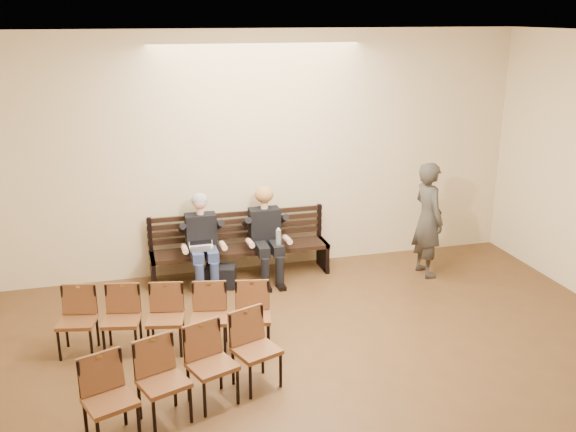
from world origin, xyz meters
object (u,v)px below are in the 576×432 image
at_px(seated_woman, 266,236).
at_px(bag, 221,276).
at_px(water_bottle, 279,245).
at_px(passerby, 429,211).
at_px(seated_man, 202,242).
at_px(chair_row_back, 189,375).
at_px(chair_row_front, 166,320).
at_px(bench, 241,262).
at_px(laptop, 202,250).

bearing_deg(seated_woman, bag, -167.17).
xyz_separation_m(water_bottle, passerby, (2.18, -0.22, 0.40)).
height_order(seated_man, passerby, passerby).
xyz_separation_m(passerby, chair_row_back, (-3.78, -2.56, -0.57)).
bearing_deg(water_bottle, chair_row_front, -138.32).
relative_size(bench, passerby, 1.34).
distance_m(seated_man, passerby, 3.27).
xyz_separation_m(seated_woman, chair_row_back, (-1.48, -3.04, -0.23)).
distance_m(bag, passerby, 3.13).
relative_size(bag, chair_row_front, 0.18).
distance_m(laptop, water_bottle, 1.07).
bearing_deg(bench, seated_woman, -18.57).
relative_size(chair_row_front, chair_row_back, 1.20).
distance_m(seated_man, chair_row_front, 1.92).
bearing_deg(seated_man, passerby, -8.48).
distance_m(bench, laptop, 0.74).
bearing_deg(water_bottle, seated_woman, 114.68).
bearing_deg(seated_man, seated_woman, 0.00).
bearing_deg(seated_man, chair_row_front, -110.76).
height_order(bench, water_bottle, water_bottle).
xyz_separation_m(bench, laptop, (-0.59, -0.27, 0.35)).
height_order(water_bottle, bag, water_bottle).
height_order(laptop, passerby, passerby).
relative_size(seated_woman, chair_row_back, 0.64).
xyz_separation_m(seated_woman, passerby, (2.30, -0.48, 0.34)).
bearing_deg(passerby, chair_row_front, 104.58).
height_order(water_bottle, chair_row_back, chair_row_back).
bearing_deg(bag, bench, 38.89).
bearing_deg(chair_row_back, bench, 49.78).
bearing_deg(chair_row_back, chair_row_front, 74.53).
bearing_deg(laptop, bag, -8.26).
relative_size(bag, passerby, 0.21).
bearing_deg(seated_man, chair_row_back, -100.52).
bearing_deg(water_bottle, passerby, -5.85).
bearing_deg(chair_row_front, laptop, 80.04).
xyz_separation_m(seated_woman, laptop, (-0.95, -0.15, -0.06)).
distance_m(bag, chair_row_back, 2.99).
relative_size(laptop, bag, 0.80).
relative_size(laptop, passerby, 0.17).
height_order(seated_man, chair_row_back, seated_man).
relative_size(seated_woman, laptop, 3.80).
relative_size(passerby, chair_row_back, 0.99).
bearing_deg(seated_woman, seated_man, 180.00).
xyz_separation_m(bench, passerby, (2.66, -0.60, 0.75)).
bearing_deg(bag, chair_row_back, -105.17).
bearing_deg(laptop, water_bottle, -11.53).
distance_m(seated_man, bag, 0.56).
xyz_separation_m(bench, seated_man, (-0.56, -0.12, 0.42)).
bearing_deg(laptop, bench, 18.78).
relative_size(bag, chair_row_back, 0.21).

